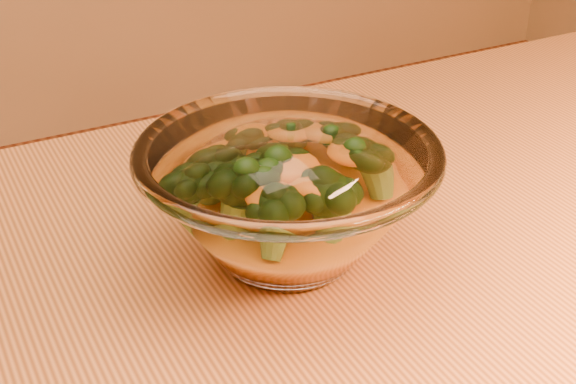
% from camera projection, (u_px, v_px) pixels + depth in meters
% --- Properties ---
extents(glass_bowl, '(0.22, 0.22, 0.10)m').
position_uv_depth(glass_bowl, '(288.00, 198.00, 0.59)').
color(glass_bowl, white).
rests_on(glass_bowl, table).
extents(cheese_sauce, '(0.13, 0.13, 0.04)m').
position_uv_depth(cheese_sauce, '(288.00, 222.00, 0.60)').
color(cheese_sauce, orange).
rests_on(cheese_sauce, glass_bowl).
extents(broccoli_heap, '(0.16, 0.13, 0.06)m').
position_uv_depth(broccoli_heap, '(284.00, 183.00, 0.58)').
color(broccoli_heap, black).
rests_on(broccoli_heap, cheese_sauce).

